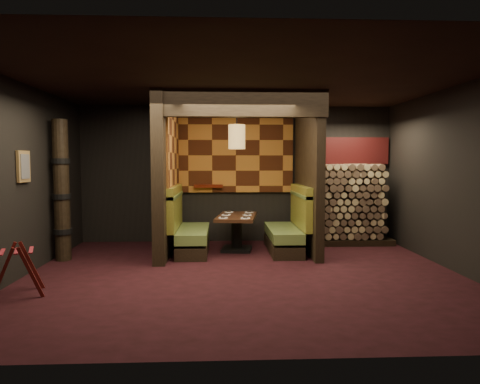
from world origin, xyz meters
The scene contains 23 objects.
floor centered at (0.00, 0.00, -0.01)m, with size 6.50×5.50×0.02m, color black.
ceiling centered at (0.00, 0.00, 2.86)m, with size 6.50×5.50×0.02m, color black.
wall_back centered at (0.00, 2.76, 1.43)m, with size 6.50×0.02×2.85m, color black.
wall_front centered at (0.00, -2.76, 1.43)m, with size 6.50×0.02×2.85m, color black.
wall_left centered at (-3.26, 0.00, 1.43)m, with size 0.02×5.50×2.85m, color black.
wall_right centered at (3.26, 0.00, 1.43)m, with size 0.02×5.50×2.85m, color black.
partition_left centered at (-1.35, 1.65, 1.43)m, with size 0.20×2.20×2.85m, color black.
partition_right centered at (1.30, 1.70, 1.43)m, with size 0.15×2.10×2.85m, color black.
header_beam centered at (-0.02, 0.70, 2.63)m, with size 2.85×0.18×0.44m, color black.
tapa_back_panel centered at (-0.02, 2.71, 1.82)m, with size 2.40×0.06×1.55m, color #AF6926.
tapa_side_panel centered at (-1.23, 1.82, 1.85)m, with size 0.04×1.85×1.45m, color #AF6926.
lacquer_shelf centered at (-0.60, 2.65, 1.18)m, with size 0.60×0.12×0.07m, color #541609.
booth_bench_left centered at (-0.96, 1.65, 0.40)m, with size 0.68×1.60×1.14m.
booth_bench_right centered at (0.93, 1.65, 0.40)m, with size 0.68×1.60×1.14m.
dining_table centered at (-0.04, 1.75, 0.44)m, with size 0.87×1.36×0.68m.
place_settings centered at (-0.04, 1.75, 0.69)m, with size 0.70×1.11×0.03m.
pendant_lamp centered at (-0.04, 1.70, 2.15)m, with size 0.31×0.31×0.93m.
framed_picture centered at (-3.22, 0.10, 1.62)m, with size 0.05×0.36×0.46m.
luggage_rack centered at (-2.91, -0.84, 0.35)m, with size 0.76×0.65×0.70m.
totem_column centered at (-3.05, 1.10, 1.19)m, with size 0.31×0.31×2.40m.
firewood_stack centered at (2.29, 2.35, 0.82)m, with size 1.73×0.70×1.64m.
mosaic_header centered at (2.29, 2.68, 1.92)m, with size 1.83×0.10×0.56m, color maroon.
bay_front_post centered at (1.39, 1.96, 1.43)m, with size 0.08×0.08×2.85m, color black.
Camera 1 is at (-0.34, -6.28, 1.69)m, focal length 32.00 mm.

